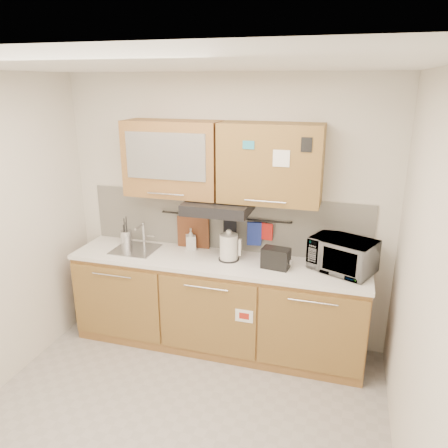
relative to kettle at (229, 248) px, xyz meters
The scene contains 20 objects.
floor 1.61m from the kettle, 95.27° to the right, with size 3.20×3.20×0.00m, color #9E9993.
ceiling 1.98m from the kettle, 95.27° to the right, with size 3.20×3.20×0.00m, color white.
wall_back 0.40m from the kettle, 111.84° to the left, with size 3.20×3.20×0.00m, color silver.
wall_right 1.94m from the kettle, 39.35° to the right, with size 3.00×3.00×0.00m, color silver.
base_cabinet 0.65m from the kettle, 166.41° to the right, with size 2.80×0.64×0.88m.
countertop 0.18m from the kettle, 165.27° to the right, with size 2.82×0.62×0.04m, color white.
backsplash 0.33m from the kettle, 112.72° to the left, with size 2.80×0.02×0.56m, color silver.
upper_cabinets 0.81m from the kettle, 138.58° to the left, with size 1.82×0.37×0.70m.
range_hood 0.40m from the kettle, 164.85° to the left, with size 0.60×0.46×0.10m, color black.
sink 0.97m from the kettle, behind, with size 0.42×0.40×0.26m.
utensil_rail 0.34m from the kettle, 116.00° to the left, with size 0.02×0.02×1.30m, color black.
utensil_crock 1.12m from the kettle, behind, with size 0.14×0.14×0.29m.
kettle is the anchor object (origin of this frame).
toaster 0.46m from the kettle, ahead, with size 0.26×0.18×0.18m.
microwave 1.02m from the kettle, ahead, with size 0.53×0.36×0.30m, color #999999.
soap_bottle 0.47m from the kettle, 160.12° to the left, with size 0.10×0.10×0.21m, color #999999.
cutting_board 0.48m from the kettle, 153.46° to the left, with size 0.33×0.02×0.41m, color brown.
oven_mitt 0.30m from the kettle, 48.19° to the left, with size 0.14×0.03×0.23m, color navy.
dark_pouch 0.24m from the kettle, 103.15° to the left, with size 0.13×0.04×0.20m, color black.
pot_holder 0.39m from the kettle, 35.20° to the left, with size 0.13×0.02×0.16m, color red.
Camera 1 is at (1.13, -2.44, 2.51)m, focal length 35.00 mm.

